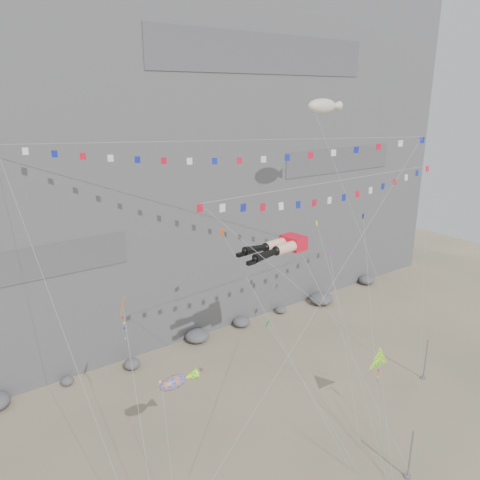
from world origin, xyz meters
The scene contains 17 objects.
ground centered at (0.00, 0.00, 0.00)m, with size 120.00×120.00×0.00m, color gray.
cliff centered at (0.00, 32.00, 25.00)m, with size 80.00×28.00×50.00m, color slate.
talus_boulders centered at (0.00, 17.00, 0.60)m, with size 60.00×3.00×1.20m, color #5E5E63, non-canonical shape.
anchor_pole_center centered at (2.38, -8.25, 1.98)m, with size 0.12×0.12×3.96m, color gray.
anchor_pole_right centered at (14.01, -1.64, 2.09)m, with size 0.12×0.12×4.17m, color gray.
legs_kite centered at (0.54, 4.26, 14.18)m, with size 6.58×13.83×19.02m.
flag_banner_upper centered at (-0.87, 9.52, 22.27)m, with size 32.42×21.34×30.03m.
flag_banner_lower centered at (5.05, 2.50, 19.33)m, with size 26.39×5.96×21.73m.
harlequin_kite centered at (-12.68, 4.44, 12.51)m, with size 3.08×9.50×15.21m.
fish_windsock centered at (-10.73, 1.48, 7.53)m, with size 4.24×5.42×9.21m.
delta_kite centered at (5.40, -2.81, 5.56)m, with size 6.19×6.07×9.34m.
blimp_windsock centered at (9.76, 9.39, 24.84)m, with size 5.12×12.20×27.50m.
small_kite_a centered at (-2.19, 8.11, 14.68)m, with size 2.49×14.44×20.37m.
small_kite_b centered at (8.14, 5.75, 11.44)m, with size 7.01×11.02×16.76m.
small_kite_c centered at (-3.08, 0.87, 9.66)m, with size 3.59×7.68×12.46m.
small_kite_d centered at (7.38, 6.73, 14.06)m, with size 6.88×14.95×21.28m.
small_kite_e centered at (11.17, 4.65, 14.60)m, with size 8.37×10.51×19.55m.
Camera 1 is at (-22.71, -23.04, 25.88)m, focal length 35.00 mm.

